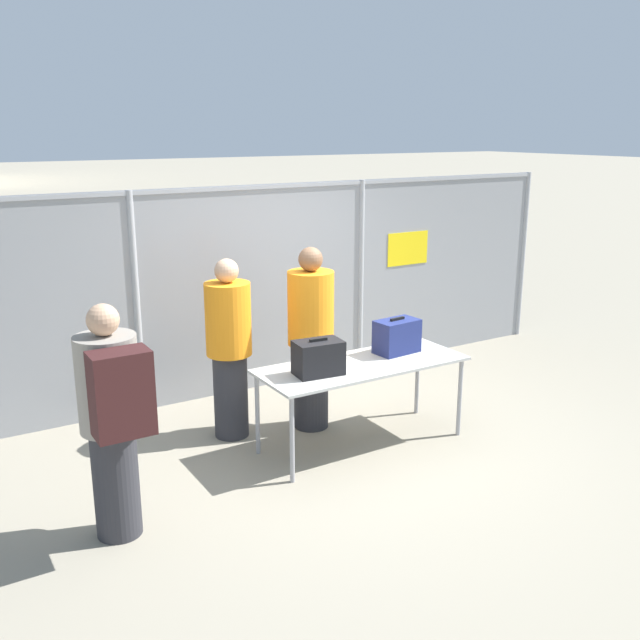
# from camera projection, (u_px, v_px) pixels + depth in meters

# --- Properties ---
(ground_plane) EXTENTS (120.00, 120.00, 0.00)m
(ground_plane) POSITION_uv_depth(u_px,v_px,m) (352.00, 447.00, 6.48)
(ground_plane) COLOR gray
(fence_section) EXTENTS (8.13, 0.07, 2.24)m
(fence_section) POSITION_uv_depth(u_px,v_px,m) (259.00, 284.00, 7.71)
(fence_section) COLOR #9EA0A5
(fence_section) RESTS_ON ground_plane
(inspection_table) EXTENTS (1.91, 0.75, 0.78)m
(inspection_table) POSITION_uv_depth(u_px,v_px,m) (362.00, 369.00, 6.36)
(inspection_table) COLOR #B2B2AD
(inspection_table) RESTS_ON ground_plane
(suitcase_black) EXTENTS (0.43, 0.29, 0.32)m
(suitcase_black) POSITION_uv_depth(u_px,v_px,m) (318.00, 358.00, 6.03)
(suitcase_black) COLOR black
(suitcase_black) RESTS_ON inspection_table
(suitcase_navy) EXTENTS (0.43, 0.28, 0.34)m
(suitcase_navy) POSITION_uv_depth(u_px,v_px,m) (397.00, 336.00, 6.62)
(suitcase_navy) COLOR navy
(suitcase_navy) RESTS_ON inspection_table
(traveler_hooded) EXTENTS (0.42, 0.65, 1.69)m
(traveler_hooded) POSITION_uv_depth(u_px,v_px,m) (113.00, 415.00, 4.81)
(traveler_hooded) COLOR #2D2D33
(traveler_hooded) RESTS_ON ground_plane
(security_worker_near) EXTENTS (0.44, 0.44, 1.76)m
(security_worker_near) POSITION_uv_depth(u_px,v_px,m) (311.00, 336.00, 6.70)
(security_worker_near) COLOR #2D2D33
(security_worker_near) RESTS_ON ground_plane
(security_worker_far) EXTENTS (0.42, 0.42, 1.69)m
(security_worker_far) POSITION_uv_depth(u_px,v_px,m) (229.00, 347.00, 6.51)
(security_worker_far) COLOR #2D2D33
(security_worker_far) RESTS_ON ground_plane
(utility_trailer) EXTENTS (4.43, 1.86, 0.72)m
(utility_trailer) POSITION_uv_depth(u_px,v_px,m) (274.00, 316.00, 9.36)
(utility_trailer) COLOR #4C6B47
(utility_trailer) RESTS_ON ground_plane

